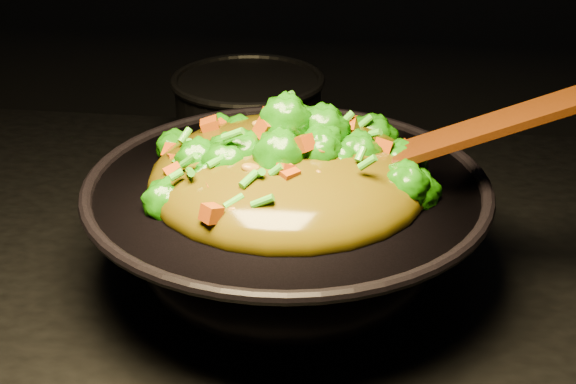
# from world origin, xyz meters

# --- Properties ---
(wok) EXTENTS (0.44, 0.44, 0.12)m
(wok) POSITION_xyz_m (0.01, -0.02, 0.96)
(wok) COLOR black
(wok) RESTS_ON stovetop
(stir_fry) EXTENTS (0.37, 0.37, 0.11)m
(stir_fry) POSITION_xyz_m (0.01, -0.02, 1.08)
(stir_fry) COLOR #1B6E07
(stir_fry) RESTS_ON wok
(spatula) EXTENTS (0.31, 0.06, 0.13)m
(spatula) POSITION_xyz_m (0.17, -0.01, 1.08)
(spatula) COLOR #311405
(spatula) RESTS_ON wok
(back_pot) EXTENTS (0.27, 0.27, 0.13)m
(back_pot) POSITION_xyz_m (-0.09, 0.32, 0.96)
(back_pot) COLOR black
(back_pot) RESTS_ON stovetop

